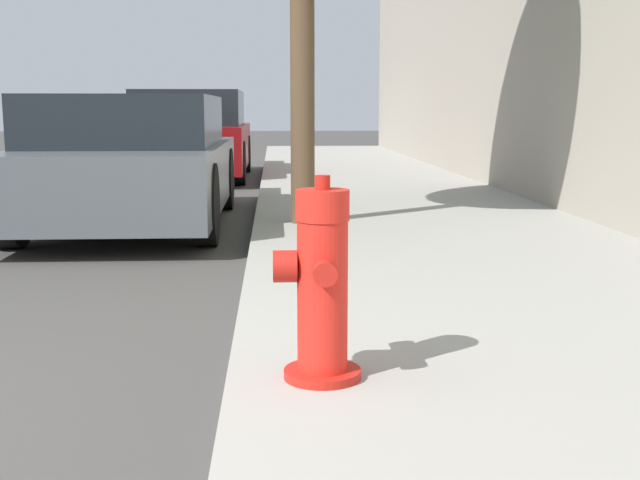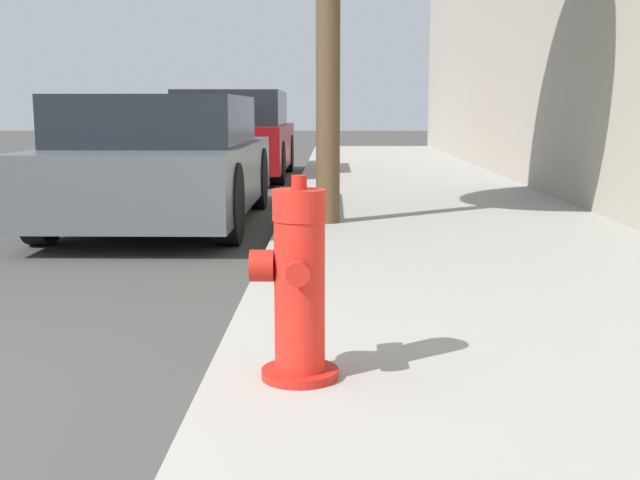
# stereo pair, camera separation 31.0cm
# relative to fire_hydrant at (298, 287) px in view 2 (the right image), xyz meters

# --- Properties ---
(sidewalk_slab) EXTENTS (3.14, 40.00, 0.13)m
(sidewalk_slab) POSITION_rel_fire_hydrant_xyz_m (1.20, -0.34, -0.43)
(sidewalk_slab) COLOR #99968E
(sidewalk_slab) RESTS_ON ground_plane
(fire_hydrant) EXTENTS (0.34, 0.35, 0.79)m
(fire_hydrant) POSITION_rel_fire_hydrant_xyz_m (0.00, 0.00, 0.00)
(fire_hydrant) COLOR red
(fire_hydrant) RESTS_ON sidewalk_slab
(parked_car_near) EXTENTS (1.84, 4.14, 1.29)m
(parked_car_near) POSITION_rel_fire_hydrant_xyz_m (-1.58, 5.07, 0.15)
(parked_car_near) COLOR #4C5156
(parked_car_near) RESTS_ON ground_plane
(parked_car_mid) EXTENTS (1.86, 4.14, 1.46)m
(parked_car_mid) POSITION_rel_fire_hydrant_xyz_m (-1.55, 10.62, 0.21)
(parked_car_mid) COLOR maroon
(parked_car_mid) RESTS_ON ground_plane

